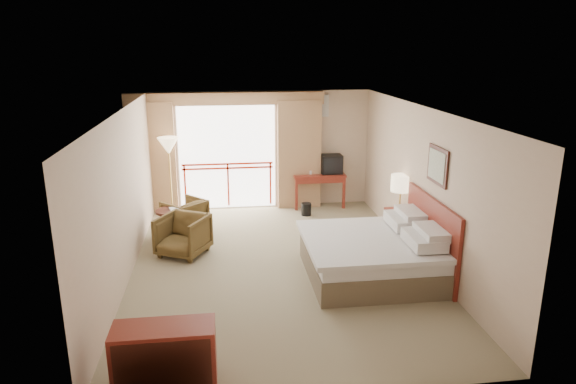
{
  "coord_description": "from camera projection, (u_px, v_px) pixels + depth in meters",
  "views": [
    {
      "loc": [
        -0.93,
        -8.16,
        3.7
      ],
      "look_at": [
        0.2,
        0.4,
        1.21
      ],
      "focal_mm": 32.0,
      "sensor_mm": 36.0,
      "label": 1
    }
  ],
  "objects": [
    {
      "name": "balcony_door",
      "position": [
        227.0,
        157.0,
        11.8
      ],
      "size": [
        2.4,
        0.0,
        2.4
      ],
      "primitive_type": "plane",
      "rotation": [
        1.57,
        0.0,
        0.0
      ],
      "color": "white",
      "rests_on": "wall_back"
    },
    {
      "name": "wall_left",
      "position": [
        124.0,
        197.0,
        8.23
      ],
      "size": [
        0.0,
        7.0,
        7.0
      ],
      "primitive_type": "plane",
      "rotation": [
        1.57,
        0.0,
        1.57
      ],
      "color": "#CBB096",
      "rests_on": "ground"
    },
    {
      "name": "balcony_railing",
      "position": [
        228.0,
        174.0,
        11.89
      ],
      "size": [
        2.09,
        0.03,
        1.02
      ],
      "color": "#B4260F",
      "rests_on": "wall_back"
    },
    {
      "name": "headboard",
      "position": [
        431.0,
        236.0,
        8.48
      ],
      "size": [
        0.06,
        2.1,
        1.3
      ],
      "primitive_type": "cube",
      "color": "maroon",
      "rests_on": "wall_right"
    },
    {
      "name": "ceiling",
      "position": [
        279.0,
        110.0,
        8.17
      ],
      "size": [
        7.0,
        7.0,
        0.0
      ],
      "primitive_type": "plane",
      "rotation": [
        3.14,
        0.0,
        0.0
      ],
      "color": "white",
      "rests_on": "wall_back"
    },
    {
      "name": "nightstand",
      "position": [
        399.0,
        227.0,
        9.86
      ],
      "size": [
        0.47,
        0.55,
        0.65
      ],
      "primitive_type": "cube",
      "rotation": [
        0.0,
        0.0,
        0.03
      ],
      "color": "maroon",
      "rests_on": "floor"
    },
    {
      "name": "floor",
      "position": [
        279.0,
        266.0,
        8.92
      ],
      "size": [
        7.0,
        7.0,
        0.0
      ],
      "primitive_type": "plane",
      "color": "#7F7557",
      "rests_on": "ground"
    },
    {
      "name": "wastebasket",
      "position": [
        306.0,
        209.0,
        11.52
      ],
      "size": [
        0.27,
        0.27,
        0.28
      ],
      "primitive_type": "cylinder",
      "rotation": [
        0.0,
        0.0,
        0.22
      ],
      "color": "black",
      "rests_on": "floor"
    },
    {
      "name": "floor_lamp",
      "position": [
        169.0,
        149.0,
        11.02
      ],
      "size": [
        0.46,
        0.46,
        1.79
      ],
      "rotation": [
        0.0,
        0.0,
        -0.01
      ],
      "color": "tan",
      "rests_on": "floor"
    },
    {
      "name": "cup",
      "position": [
        310.0,
        172.0,
        11.91
      ],
      "size": [
        0.07,
        0.07,
        0.1
      ],
      "primitive_type": "cylinder",
      "rotation": [
        0.0,
        0.0,
        0.01
      ],
      "color": "white",
      "rests_on": "desk"
    },
    {
      "name": "phone",
      "position": [
        400.0,
        212.0,
        9.61
      ],
      "size": [
        0.18,
        0.14,
        0.08
      ],
      "primitive_type": "cube",
      "rotation": [
        0.0,
        0.0,
        0.04
      ],
      "color": "black",
      "rests_on": "nightstand"
    },
    {
      "name": "desk",
      "position": [
        318.0,
        180.0,
        12.1
      ],
      "size": [
        1.22,
        0.59,
        0.8
      ],
      "rotation": [
        0.0,
        0.0,
        -0.07
      ],
      "color": "maroon",
      "rests_on": "floor"
    },
    {
      "name": "coffee_maker",
      "position": [
        304.0,
        169.0,
        11.92
      ],
      "size": [
        0.13,
        0.13,
        0.23
      ],
      "primitive_type": "cylinder",
      "rotation": [
        0.0,
        0.0,
        0.31
      ],
      "color": "black",
      "rests_on": "desk"
    },
    {
      "name": "dresser",
      "position": [
        165.0,
        357.0,
        5.67
      ],
      "size": [
        1.12,
        0.48,
        0.75
      ],
      "rotation": [
        0.0,
        0.0,
        -0.07
      ],
      "color": "maroon",
      "rests_on": "floor"
    },
    {
      "name": "tv",
      "position": [
        331.0,
        164.0,
        11.97
      ],
      "size": [
        0.48,
        0.39,
        0.44
      ],
      "rotation": [
        0.0,
        0.0,
        -0.15
      ],
      "color": "black",
      "rests_on": "desk"
    },
    {
      "name": "framed_art",
      "position": [
        437.0,
        166.0,
        8.15
      ],
      "size": [
        0.04,
        0.72,
        0.6
      ],
      "color": "black",
      "rests_on": "wall_right"
    },
    {
      "name": "hvac_vent",
      "position": [
        318.0,
        106.0,
        11.74
      ],
      "size": [
        0.5,
        0.04,
        0.5
      ],
      "primitive_type": "cube",
      "color": "silver",
      "rests_on": "wall_back"
    },
    {
      "name": "wall_front",
      "position": [
        318.0,
        285.0,
        5.21
      ],
      "size": [
        5.0,
        0.0,
        5.0
      ],
      "primitive_type": "plane",
      "rotation": [
        -1.57,
        0.0,
        0.0
      ],
      "color": "#CBB096",
      "rests_on": "ground"
    },
    {
      "name": "armchair_near",
      "position": [
        184.0,
        254.0,
        9.4
      ],
      "size": [
        1.09,
        1.1,
        0.74
      ],
      "primitive_type": "imported",
      "rotation": [
        0.0,
        0.0,
        -0.49
      ],
      "color": "#463419",
      "rests_on": "floor"
    },
    {
      "name": "curtain_right",
      "position": [
        299.0,
        154.0,
        11.87
      ],
      "size": [
        1.0,
        0.26,
        2.5
      ],
      "primitive_type": "cube",
      "color": "#956B49",
      "rests_on": "wall_back"
    },
    {
      "name": "book",
      "position": [
        170.0,
        210.0,
        9.95
      ],
      "size": [
        0.24,
        0.28,
        0.02
      ],
      "primitive_type": "imported",
      "rotation": [
        0.0,
        0.0,
        0.29
      ],
      "color": "white",
      "rests_on": "side_table"
    },
    {
      "name": "armchair_far",
      "position": [
        186.0,
        231.0,
        10.58
      ],
      "size": [
        1.03,
        1.04,
        0.68
      ],
      "primitive_type": "imported",
      "rotation": [
        0.0,
        0.0,
        -2.39
      ],
      "color": "#463419",
      "rests_on": "floor"
    },
    {
      "name": "curtain_left",
      "position": [
        153.0,
        158.0,
        11.46
      ],
      "size": [
        1.0,
        0.26,
        2.5
      ],
      "primitive_type": "cube",
      "color": "#956B49",
      "rests_on": "wall_back"
    },
    {
      "name": "wall_right",
      "position": [
        423.0,
        186.0,
        8.86
      ],
      "size": [
        0.0,
        7.0,
        7.0
      ],
      "primitive_type": "plane",
      "rotation": [
        1.57,
        0.0,
        -1.57
      ],
      "color": "#CBB096",
      "rests_on": "ground"
    },
    {
      "name": "table_lamp",
      "position": [
        401.0,
        184.0,
        9.67
      ],
      "size": [
        0.38,
        0.38,
        0.67
      ],
      "rotation": [
        0.0,
        0.0,
        -0.35
      ],
      "color": "tan",
      "rests_on": "nightstand"
    },
    {
      "name": "bed",
      "position": [
        374.0,
        255.0,
        8.43
      ],
      "size": [
        2.13,
        2.06,
        0.97
      ],
      "color": "brown",
      "rests_on": "floor"
    },
    {
      "name": "wall_back",
      "position": [
        262.0,
        150.0,
        11.88
      ],
      "size": [
        5.0,
        0.0,
        5.0
      ],
      "primitive_type": "plane",
      "rotation": [
        1.57,
        0.0,
        0.0
      ],
      "color": "#CBB096",
      "rests_on": "ground"
    },
    {
      "name": "valance",
      "position": [
        225.0,
        99.0,
        11.33
      ],
      "size": [
        4.4,
        0.22,
        0.28
      ],
      "primitive_type": "cube",
      "color": "#956B49",
      "rests_on": "wall_back"
    },
    {
      "name": "side_table",
      "position": [
        171.0,
        220.0,
        10.0
      ],
      "size": [
        0.56,
        0.56,
        0.61
      ],
      "rotation": [
        0.0,
        0.0,
        0.06
      ],
      "color": "black",
      "rests_on": "floor"
    }
  ]
}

